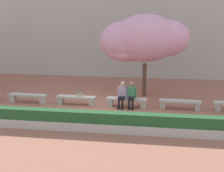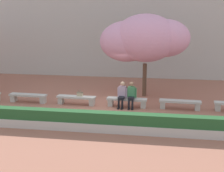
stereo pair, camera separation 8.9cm
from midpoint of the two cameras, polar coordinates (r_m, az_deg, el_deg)
ground_plane at (r=15.89m, az=-1.81°, el=-3.61°), size 100.00×100.00×0.00m
building_facade at (r=24.43m, az=2.27°, el=14.82°), size 30.11×4.00×10.58m
stone_bench_near_west at (r=16.96m, az=-14.95°, el=-1.90°), size 2.02×0.50×0.45m
stone_bench_center at (r=16.09m, az=-6.40°, el=-2.33°), size 2.02×0.50×0.45m
stone_bench_near_east at (r=15.62m, az=2.89°, el=-2.73°), size 2.02×0.50×0.45m
stone_bench_east_end at (r=15.58m, az=12.49°, el=-3.08°), size 2.02×0.50×0.45m
person_seated_left at (r=15.50m, az=2.02°, el=-1.37°), size 0.51×0.72×1.29m
person_seated_right at (r=15.45m, az=3.72°, el=-1.43°), size 0.51×0.68×1.29m
handbag at (r=16.00m, az=-5.74°, el=-1.40°), size 0.30×0.15×0.34m
cherry_tree_main at (r=17.38m, az=5.99°, el=8.52°), size 4.97×3.12×4.58m
planter_hedge_foreground at (r=12.56m, az=-4.76°, el=-6.41°), size 17.54×0.50×0.80m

